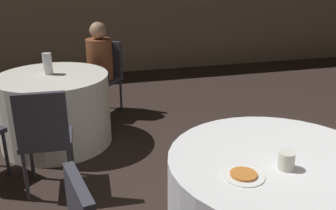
% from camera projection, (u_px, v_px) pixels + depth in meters
% --- Properties ---
extents(table_far, '(1.13, 1.13, 0.73)m').
position_uv_depth(table_far, '(55.00, 110.00, 3.86)').
color(table_far, white).
rests_on(table_far, ground_plane).
extents(chair_far_south, '(0.42, 0.43, 0.90)m').
position_uv_depth(chair_far_south, '(45.00, 133.00, 2.91)').
color(chair_far_south, '#383842').
rests_on(chair_far_south, ground_plane).
extents(chair_far_northeast, '(0.56, 0.56, 0.90)m').
position_uv_depth(chair_far_northeast, '(105.00, 71.00, 4.64)').
color(chair_far_northeast, '#383842').
rests_on(chair_far_northeast, ground_plane).
extents(person_floral_shirt, '(0.44, 0.46, 1.15)m').
position_uv_depth(person_floral_shirt, '(97.00, 71.00, 4.48)').
color(person_floral_shirt, black).
rests_on(person_floral_shirt, ground_plane).
extents(pizza_plate_near, '(0.22, 0.22, 0.02)m').
position_uv_depth(pizza_plate_near, '(243.00, 175.00, 1.94)').
color(pizza_plate_near, white).
rests_on(pizza_plate_near, table_near).
extents(cup_near, '(0.09, 0.09, 0.10)m').
position_uv_depth(cup_near, '(286.00, 161.00, 1.99)').
color(cup_near, silver).
rests_on(cup_near, table_near).
extents(bottle_far, '(0.09, 0.09, 0.22)m').
position_uv_depth(bottle_far, '(48.00, 64.00, 3.74)').
color(bottle_far, white).
rests_on(bottle_far, table_far).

